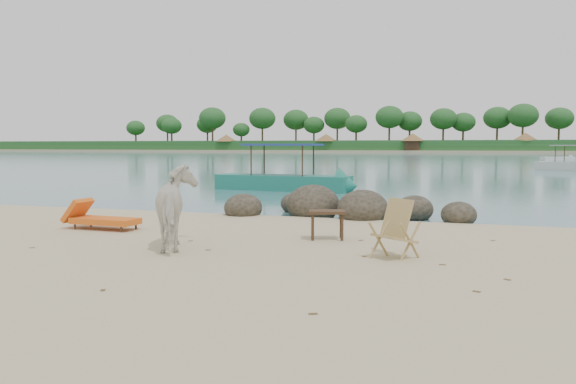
# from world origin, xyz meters

# --- Properties ---
(water) EXTENTS (400.00, 400.00, 0.00)m
(water) POSITION_xyz_m (0.00, 90.00, 0.00)
(water) COLOR #3A6974
(water) RESTS_ON ground
(far_shore) EXTENTS (420.00, 90.00, 1.40)m
(far_shore) POSITION_xyz_m (0.00, 170.00, 0.00)
(far_shore) COLOR tan
(far_shore) RESTS_ON ground
(far_scenery) EXTENTS (420.00, 18.00, 9.50)m
(far_scenery) POSITION_xyz_m (0.03, 136.70, 3.14)
(far_scenery) COLOR #1E4C1E
(far_scenery) RESTS_ON ground
(boulders) EXTENTS (6.32, 2.87, 1.05)m
(boulders) POSITION_xyz_m (0.49, 6.69, 0.20)
(boulders) COLOR #2C271D
(boulders) RESTS_ON ground
(cow) EXTENTS (1.57, 1.90, 1.47)m
(cow) POSITION_xyz_m (-1.13, 1.20, 0.73)
(cow) COLOR silver
(cow) RESTS_ON ground
(side_table) EXTENTS (0.78, 0.61, 0.55)m
(side_table) POSITION_xyz_m (1.15, 2.86, 0.28)
(side_table) COLOR #331E14
(side_table) RESTS_ON ground
(lounge_chair) EXTENTS (1.85, 0.71, 0.55)m
(lounge_chair) POSITION_xyz_m (-3.72, 2.67, 0.27)
(lounge_chair) COLOR orange
(lounge_chair) RESTS_ON ground
(deck_chair) EXTENTS (0.88, 0.88, 0.93)m
(deck_chair) POSITION_xyz_m (2.61, 1.45, 0.47)
(deck_chair) COLOR tan
(deck_chair) RESTS_ON ground
(boat_near) EXTENTS (6.60, 2.09, 3.16)m
(boat_near) POSITION_xyz_m (-3.77, 14.87, 1.58)
(boat_near) COLOR #1A6D5C
(boat_near) RESTS_ON water
(boat_mid) EXTENTS (5.91, 5.15, 3.12)m
(boat_mid) POSITION_xyz_m (11.25, 39.41, 1.56)
(boat_mid) COLOR silver
(boat_mid) RESTS_ON water
(boat_far) EXTENTS (4.81, 3.51, 0.57)m
(boat_far) POSITION_xyz_m (14.28, 69.97, 0.29)
(boat_far) COLOR silver
(boat_far) RESTS_ON water
(dead_leaves) EXTENTS (7.97, 5.66, 0.00)m
(dead_leaves) POSITION_xyz_m (1.43, 0.84, 0.00)
(dead_leaves) COLOR brown
(dead_leaves) RESTS_ON ground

